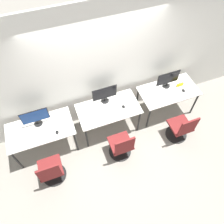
# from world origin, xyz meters

# --- Properties ---
(ground_plane) EXTENTS (20.00, 20.00, 0.00)m
(ground_plane) POSITION_xyz_m (0.00, 0.00, 0.00)
(ground_plane) COLOR gray
(wall_back) EXTENTS (12.00, 0.05, 2.80)m
(wall_back) POSITION_xyz_m (0.00, 0.83, 1.40)
(wall_back) COLOR silver
(wall_back) RESTS_ON ground_plane
(desk_left) EXTENTS (1.29, 0.70, 0.74)m
(desk_left) POSITION_xyz_m (-1.43, 0.35, 0.66)
(desk_left) COLOR silver
(desk_left) RESTS_ON ground_plane
(monitor_left) EXTENTS (0.52, 0.17, 0.41)m
(monitor_left) POSITION_xyz_m (-1.43, 0.49, 0.96)
(monitor_left) COLOR black
(monitor_left) RESTS_ON desk_left
(keyboard_left) EXTENTS (0.45, 0.15, 0.02)m
(keyboard_left) POSITION_xyz_m (-1.43, 0.18, 0.75)
(keyboard_left) COLOR silver
(keyboard_left) RESTS_ON desk_left
(mouse_left) EXTENTS (0.06, 0.09, 0.03)m
(mouse_left) POSITION_xyz_m (-1.12, 0.15, 0.76)
(mouse_left) COLOR black
(mouse_left) RESTS_ON desk_left
(office_chair_left) EXTENTS (0.48, 0.48, 0.86)m
(office_chair_left) POSITION_xyz_m (-1.43, -0.40, 0.34)
(office_chair_left) COLOR black
(office_chair_left) RESTS_ON ground_plane
(desk_center) EXTENTS (1.29, 0.70, 0.74)m
(desk_center) POSITION_xyz_m (0.00, 0.35, 0.66)
(desk_center) COLOR silver
(desk_center) RESTS_ON ground_plane
(monitor_center) EXTENTS (0.52, 0.17, 0.41)m
(monitor_center) POSITION_xyz_m (0.00, 0.57, 0.96)
(monitor_center) COLOR black
(monitor_center) RESTS_ON desk_center
(keyboard_center) EXTENTS (0.45, 0.15, 0.02)m
(keyboard_center) POSITION_xyz_m (0.00, 0.25, 0.75)
(keyboard_center) COLOR silver
(keyboard_center) RESTS_ON desk_center
(mouse_center) EXTENTS (0.06, 0.09, 0.03)m
(mouse_center) POSITION_xyz_m (0.31, 0.27, 0.76)
(mouse_center) COLOR black
(mouse_center) RESTS_ON desk_center
(office_chair_center) EXTENTS (0.48, 0.48, 0.86)m
(office_chair_center) POSITION_xyz_m (0.01, -0.38, 0.34)
(office_chair_center) COLOR black
(office_chair_center) RESTS_ON ground_plane
(desk_right) EXTENTS (1.29, 0.70, 0.74)m
(desk_right) POSITION_xyz_m (1.43, 0.35, 0.66)
(desk_right) COLOR silver
(desk_right) RESTS_ON ground_plane
(monitor_right) EXTENTS (0.52, 0.17, 0.41)m
(monitor_right) POSITION_xyz_m (1.43, 0.49, 0.96)
(monitor_right) COLOR black
(monitor_right) RESTS_ON desk_right
(keyboard_right) EXTENTS (0.45, 0.15, 0.02)m
(keyboard_right) POSITION_xyz_m (1.43, 0.20, 0.75)
(keyboard_right) COLOR silver
(keyboard_right) RESTS_ON desk_right
(mouse_right) EXTENTS (0.06, 0.09, 0.03)m
(mouse_right) POSITION_xyz_m (1.71, 0.22, 0.76)
(mouse_right) COLOR black
(mouse_right) RESTS_ON desk_right
(office_chair_right) EXTENTS (0.48, 0.48, 0.86)m
(office_chair_right) POSITION_xyz_m (1.38, -0.43, 0.34)
(office_chair_right) COLOR black
(office_chair_right) RESTS_ON ground_plane
(placard_right) EXTENTS (0.16, 0.03, 0.08)m
(placard_right) POSITION_xyz_m (1.71, 0.39, 0.78)
(placard_right) COLOR yellow
(placard_right) RESTS_ON desk_right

